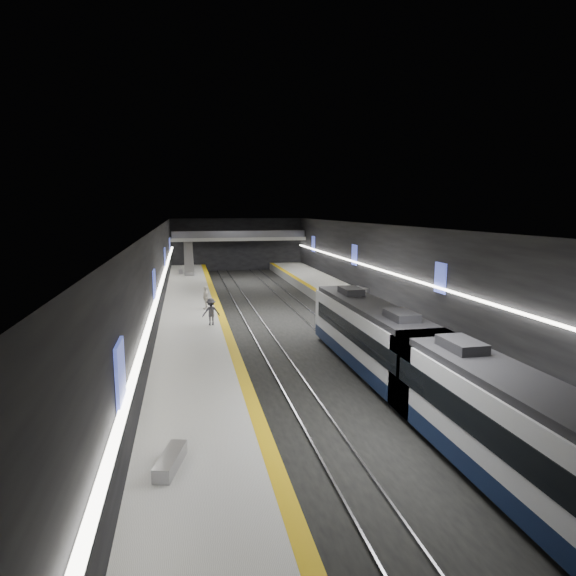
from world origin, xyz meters
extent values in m
plane|color=black|center=(0.00, 0.00, 0.00)|extent=(70.00, 70.00, 0.00)
cube|color=beige|center=(0.00, 0.00, 8.00)|extent=(20.00, 70.00, 0.04)
cube|color=black|center=(-10.00, 0.00, 4.00)|extent=(0.04, 70.00, 8.00)
cube|color=black|center=(10.00, 0.00, 4.00)|extent=(0.04, 70.00, 8.00)
cube|color=black|center=(0.00, 35.00, 4.00)|extent=(20.00, 0.04, 8.00)
cube|color=slate|center=(-7.50, 0.00, 0.50)|extent=(5.00, 70.00, 1.00)
cube|color=#B1B1AC|center=(-7.50, 0.00, 1.01)|extent=(5.00, 70.00, 0.02)
cube|color=#DEAE0B|center=(-5.30, 0.00, 1.02)|extent=(0.60, 70.00, 0.02)
cube|color=slate|center=(7.50, 0.00, 0.50)|extent=(5.00, 70.00, 1.00)
cube|color=#B1B1AC|center=(7.50, 0.00, 1.01)|extent=(5.00, 70.00, 0.02)
cube|color=#DEAE0B|center=(5.30, 0.00, 1.02)|extent=(0.60, 70.00, 0.02)
cube|color=gray|center=(-3.22, 0.00, 0.06)|extent=(0.08, 70.00, 0.12)
cube|color=gray|center=(-1.78, 0.00, 0.06)|extent=(0.08, 70.00, 0.12)
cube|color=gray|center=(1.78, 0.00, 0.06)|extent=(0.08, 70.00, 0.12)
cube|color=gray|center=(3.22, 0.00, 0.06)|extent=(0.08, 70.00, 0.12)
cube|color=#0E1935|center=(2.50, -26.50, 0.75)|extent=(2.65, 15.00, 0.80)
cube|color=silver|center=(2.50, -26.50, 2.40)|extent=(2.65, 15.00, 2.50)
cube|color=black|center=(2.50, -26.50, 3.80)|extent=(2.44, 14.25, 0.30)
cube|color=black|center=(2.50, -26.50, 2.45)|extent=(2.69, 13.20, 1.00)
cube|color=#0E1935|center=(2.50, -13.64, 0.75)|extent=(2.65, 15.00, 0.80)
cube|color=silver|center=(2.50, -13.64, 2.40)|extent=(2.65, 15.00, 2.50)
cube|color=black|center=(2.50, -13.64, 3.80)|extent=(2.44, 14.25, 0.30)
cube|color=black|center=(2.50, -13.64, 2.45)|extent=(2.69, 13.20, 1.00)
cube|color=black|center=(2.50, -21.16, 2.35)|extent=(1.85, 0.05, 1.20)
cube|color=#4352CB|center=(-9.92, -25.00, 4.50)|extent=(0.10, 1.50, 2.20)
cube|color=#4352CB|center=(-9.92, -8.00, 4.50)|extent=(0.10, 1.50, 2.20)
cube|color=#4352CB|center=(-9.92, 10.00, 4.50)|extent=(0.10, 1.50, 2.20)
cube|color=#4352CB|center=(-9.92, 27.00, 4.50)|extent=(0.10, 1.50, 2.20)
cube|color=#4352CB|center=(9.92, -8.00, 4.50)|extent=(0.10, 1.50, 2.20)
cube|color=#4352CB|center=(9.92, 10.00, 4.50)|extent=(0.10, 1.50, 2.20)
cube|color=#4352CB|center=(9.92, 27.00, 4.50)|extent=(0.10, 1.50, 2.20)
cube|color=white|center=(-9.80, 0.00, 3.80)|extent=(0.25, 68.60, 0.12)
cube|color=white|center=(9.80, 0.00, 3.80)|extent=(0.25, 68.60, 0.12)
cube|color=gray|center=(0.00, 33.00, 5.00)|extent=(20.00, 3.00, 0.50)
cube|color=#47474C|center=(0.00, 31.55, 5.75)|extent=(19.60, 0.08, 1.00)
cube|color=#99999E|center=(-7.50, 26.00, 2.90)|extent=(1.20, 7.50, 3.92)
cube|color=#99999E|center=(-8.66, -24.04, 1.25)|extent=(1.10, 2.12, 0.50)
cube|color=#99999E|center=(-8.62, 25.47, 1.23)|extent=(0.54, 1.88, 0.46)
cube|color=#99999E|center=(9.50, 6.77, 1.25)|extent=(0.99, 2.10, 0.50)
imported|color=#D14E58|center=(5.67, -19.14, 1.90)|extent=(0.47, 0.68, 1.79)
imported|color=teal|center=(6.53, -16.58, 1.82)|extent=(0.99, 0.91, 1.63)
imported|color=silver|center=(-6.40, 1.35, 1.99)|extent=(0.76, 1.25, 1.98)
imported|color=#434149|center=(-6.25, -4.49, 1.99)|extent=(1.37, 0.91, 1.97)
camera|label=1|loc=(-7.96, -39.09, 9.38)|focal=30.00mm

